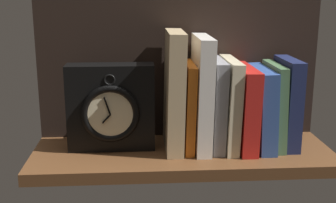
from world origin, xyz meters
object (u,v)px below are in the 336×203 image
book_orange_pandolfini (188,106)px  book_red_requiem (244,107)px  book_cream_twain (229,104)px  framed_clock (111,108)px  book_blue_modern (261,108)px  book_tan_shortstories (174,91)px  book_white_catcher (201,93)px  book_green_romantic (274,105)px  book_gray_chess (216,104)px  book_navy_bierce (287,103)px

book_orange_pandolfini → book_red_requiem: book_orange_pandolfini is taller
book_cream_twain → framed_clock: bearing=-179.9°
book_blue_modern → framed_clock: framed_clock is taller
book_orange_pandolfini → framed_clock: size_ratio=1.00×
book_tan_shortstories → framed_clock: (-13.49, -0.04, -3.48)cm
book_white_catcher → book_blue_modern: 13.48cm
book_blue_modern → book_red_requiem: bearing=180.0°
book_tan_shortstories → book_orange_pandolfini: size_ratio=1.36×
book_white_catcher → book_blue_modern: book_white_catcher is taller
book_orange_pandolfini → book_red_requiem: 12.15cm
book_orange_pandolfini → book_green_romantic: book_orange_pandolfini is taller
book_cream_twain → book_tan_shortstories: bearing=180.0°
book_red_requiem → book_tan_shortstories: bearing=180.0°
book_tan_shortstories → book_white_catcher: (5.86, 0.00, -0.55)cm
book_green_romantic → book_white_catcher: bearing=180.0°
book_white_catcher → book_green_romantic: size_ratio=1.33×
book_tan_shortstories → book_green_romantic: 22.16cm
book_tan_shortstories → book_blue_modern: bearing=0.0°
book_orange_pandolfini → book_gray_chess: (6.02, 0.00, 0.36)cm
book_blue_modern → book_navy_bierce: 5.86cm
book_red_requiem → book_navy_bierce: 9.55cm
book_tan_shortstories → book_red_requiem: 15.63cm
book_red_requiem → book_blue_modern: (3.74, 0.00, -0.16)cm
book_orange_pandolfini → book_tan_shortstories: bearing=180.0°
book_cream_twain → book_blue_modern: 7.08cm
book_tan_shortstories → book_green_romantic: size_ratio=1.39×
book_red_requiem → book_green_romantic: (6.72, 0.00, 0.30)cm
book_navy_bierce → book_cream_twain: bearing=180.0°
book_navy_bierce → book_orange_pandolfini: bearing=180.0°
book_red_requiem → book_green_romantic: 6.72cm
book_orange_pandolfini → book_red_requiem: bearing=0.0°
book_navy_bierce → book_tan_shortstories: bearing=180.0°
framed_clock → book_gray_chess: bearing=0.1°
book_green_romantic → book_tan_shortstories: bearing=180.0°
book_orange_pandolfini → book_blue_modern: (15.88, 0.00, -0.62)cm
book_gray_chess → framed_clock: book_gray_chess is taller
book_tan_shortstories → book_blue_modern: book_tan_shortstories is taller
book_white_catcher → book_navy_bierce: (18.82, 0.00, -2.45)cm
book_green_romantic → framed_clock: bearing=-179.9°
book_blue_modern → framed_clock: 32.39cm
book_navy_bierce → book_green_romantic: bearing=180.0°
book_navy_bierce → framed_clock: size_ratio=1.04×
book_green_romantic → framed_clock: framed_clock is taller
book_orange_pandolfini → book_blue_modern: book_orange_pandolfini is taller
framed_clock → book_red_requiem: bearing=0.1°
book_tan_shortstories → book_navy_bierce: size_ratio=1.31×
book_navy_bierce → framed_clock: bearing=-179.9°
book_white_catcher → book_orange_pandolfini: bearing=180.0°
book_blue_modern → book_green_romantic: book_green_romantic is taller
book_green_romantic → book_navy_bierce: book_navy_bierce is taller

